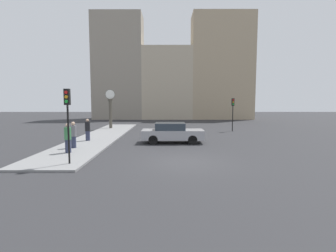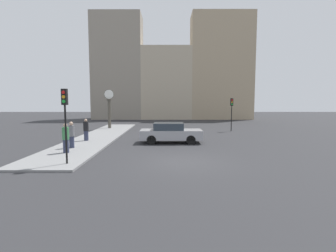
{
  "view_description": "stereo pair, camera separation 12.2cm",
  "coord_description": "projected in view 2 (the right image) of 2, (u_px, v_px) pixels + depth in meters",
  "views": [
    {
      "loc": [
        -0.84,
        -13.15,
        3.13
      ],
      "look_at": [
        -0.76,
        6.37,
        1.23
      ],
      "focal_mm": 28.0,
      "sensor_mm": 36.0,
      "label": 1
    },
    {
      "loc": [
        -0.72,
        -13.15,
        3.13
      ],
      "look_at": [
        -0.76,
        6.37,
        1.23
      ],
      "focal_mm": 28.0,
      "sensor_mm": 36.0,
      "label": 2
    }
  ],
  "objects": [
    {
      "name": "sidewalk_corner",
      "position": [
        100.0,
        137.0,
        22.37
      ],
      "size": [
        3.46,
        22.02,
        0.11
      ],
      "primitive_type": "cube",
      "color": "gray",
      "rests_on": "ground_plane"
    },
    {
      "name": "pedestrian_black_jacket",
      "position": [
        87.0,
        130.0,
        19.8
      ],
      "size": [
        0.38,
        0.38,
        1.64
      ],
      "color": "#2D334C",
      "rests_on": "sidewalk_corner"
    },
    {
      "name": "traffic_light_near",
      "position": [
        66.0,
        110.0,
        12.36
      ],
      "size": [
        0.26,
        0.24,
        3.57
      ],
      "color": "black",
      "rests_on": "sidewalk_corner"
    },
    {
      "name": "traffic_light_far",
      "position": [
        232.0,
        108.0,
        26.59
      ],
      "size": [
        0.26,
        0.24,
        3.36
      ],
      "color": "black",
      "rests_on": "ground_plane"
    },
    {
      "name": "pedestrian_grey_jacket",
      "position": [
        72.0,
        135.0,
        16.73
      ],
      "size": [
        0.36,
        0.36,
        1.68
      ],
      "color": "#2D334C",
      "rests_on": "sidewalk_corner"
    },
    {
      "name": "sedan_car",
      "position": [
        171.0,
        133.0,
        19.43
      ],
      "size": [
        4.54,
        1.82,
        1.49
      ],
      "color": "#9E9EA3",
      "rests_on": "ground_plane"
    },
    {
      "name": "pedestrian_green_hoodie",
      "position": [
        66.0,
        138.0,
        15.16
      ],
      "size": [
        0.39,
        0.39,
        1.71
      ],
      "color": "#2D334C",
      "rests_on": "sidewalk_corner"
    },
    {
      "name": "street_clock",
      "position": [
        110.0,
        109.0,
        28.74
      ],
      "size": [
        1.08,
        0.44,
        4.24
      ],
      "color": "#4C473D",
      "rests_on": "sidewalk_corner"
    },
    {
      "name": "building_row",
      "position": [
        173.0,
        71.0,
        44.63
      ],
      "size": [
        26.79,
        5.0,
        17.54
      ],
      "color": "gray",
      "rests_on": "ground_plane"
    },
    {
      "name": "ground_plane",
      "position": [
        183.0,
        162.0,
        13.39
      ],
      "size": [
        120.0,
        120.0,
        0.0
      ],
      "primitive_type": "plane",
      "color": "#2D2D30"
    }
  ]
}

